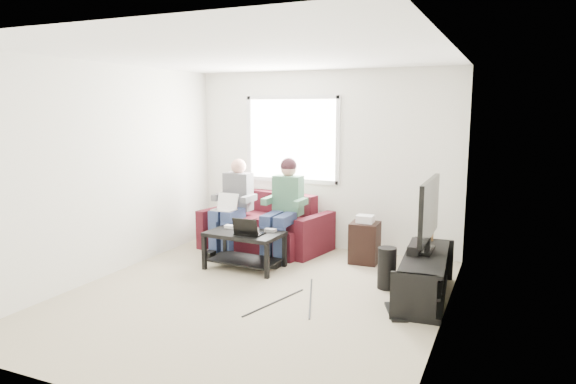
{
  "coord_description": "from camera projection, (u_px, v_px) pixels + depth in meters",
  "views": [
    {
      "loc": [
        2.54,
        -4.82,
        2.05
      ],
      "look_at": [
        0.15,
        0.6,
        1.09
      ],
      "focal_mm": 32.0,
      "sensor_mm": 36.0,
      "label": 1
    }
  ],
  "objects": [
    {
      "name": "floor",
      "position": [
        254.0,
        296.0,
        5.69
      ],
      "size": [
        4.5,
        4.5,
        0.0
      ],
      "primitive_type": "plane",
      "color": "#BBB291",
      "rests_on": "ground"
    },
    {
      "name": "ceiling",
      "position": [
        251.0,
        55.0,
        5.27
      ],
      "size": [
        4.5,
        4.5,
        0.0
      ],
      "primitive_type": "plane",
      "rotation": [
        3.14,
        0.0,
        0.0
      ],
      "color": "white",
      "rests_on": "wall_back"
    },
    {
      "name": "wall_back",
      "position": [
        324.0,
        161.0,
        7.52
      ],
      "size": [
        4.5,
        0.0,
        4.5
      ],
      "primitive_type": "plane",
      "rotation": [
        1.57,
        0.0,
        0.0
      ],
      "color": "silver",
      "rests_on": "floor"
    },
    {
      "name": "wall_front",
      "position": [
        97.0,
        222.0,
        3.45
      ],
      "size": [
        4.5,
        0.0,
        4.5
      ],
      "primitive_type": "plane",
      "rotation": [
        -1.57,
        0.0,
        0.0
      ],
      "color": "silver",
      "rests_on": "floor"
    },
    {
      "name": "wall_left",
      "position": [
        108.0,
        171.0,
        6.28
      ],
      "size": [
        0.0,
        4.5,
        4.5
      ],
      "primitive_type": "plane",
      "rotation": [
        1.57,
        0.0,
        1.57
      ],
      "color": "silver",
      "rests_on": "floor"
    },
    {
      "name": "wall_right",
      "position": [
        446.0,
        192.0,
        4.69
      ],
      "size": [
        0.0,
        4.5,
        4.5
      ],
      "primitive_type": "plane",
      "rotation": [
        1.57,
        0.0,
        -1.57
      ],
      "color": "silver",
      "rests_on": "floor"
    },
    {
      "name": "window",
      "position": [
        292.0,
        139.0,
        7.65
      ],
      "size": [
        1.48,
        0.04,
        1.28
      ],
      "color": "white",
      "rests_on": "wall_back"
    },
    {
      "name": "sofa",
      "position": [
        267.0,
        228.0,
        7.57
      ],
      "size": [
        1.89,
        1.09,
        0.81
      ],
      "color": "#45111C",
      "rests_on": "floor"
    },
    {
      "name": "person_left",
      "position": [
        233.0,
        202.0,
        7.4
      ],
      "size": [
        0.4,
        0.7,
        1.33
      ],
      "color": "navy",
      "rests_on": "sofa"
    },
    {
      "name": "person_right",
      "position": [
        284.0,
        201.0,
        7.09
      ],
      "size": [
        0.4,
        0.71,
        1.38
      ],
      "color": "navy",
      "rests_on": "sofa"
    },
    {
      "name": "laptop_silver",
      "position": [
        225.0,
        206.0,
        7.19
      ],
      "size": [
        0.37,
        0.3,
        0.24
      ],
      "primitive_type": null,
      "rotation": [
        0.0,
        0.0,
        -0.27
      ],
      "color": "silver",
      "rests_on": "person_left"
    },
    {
      "name": "coffee_table",
      "position": [
        245.0,
        241.0,
        6.63
      ],
      "size": [
        0.99,
        0.64,
        0.48
      ],
      "color": "black",
      "rests_on": "floor"
    },
    {
      "name": "laptop_black",
      "position": [
        250.0,
        225.0,
        6.47
      ],
      "size": [
        0.35,
        0.25,
        0.24
      ],
      "primitive_type": null,
      "rotation": [
        0.0,
        0.0,
        -0.04
      ],
      "color": "black",
      "rests_on": "coffee_table"
    },
    {
      "name": "controller_a",
      "position": [
        230.0,
        227.0,
        6.83
      ],
      "size": [
        0.14,
        0.09,
        0.04
      ],
      "primitive_type": "cube",
      "rotation": [
        0.0,
        0.0,
        -0.01
      ],
      "color": "silver",
      "rests_on": "coffee_table"
    },
    {
      "name": "controller_b",
      "position": [
        244.0,
        227.0,
        6.81
      ],
      "size": [
        0.14,
        0.09,
        0.04
      ],
      "primitive_type": "cube",
      "rotation": [
        0.0,
        0.0,
        -0.01
      ],
      "color": "black",
      "rests_on": "coffee_table"
    },
    {
      "name": "controller_c",
      "position": [
        270.0,
        230.0,
        6.63
      ],
      "size": [
        0.14,
        0.09,
        0.04
      ],
      "primitive_type": "cube",
      "rotation": [
        0.0,
        0.0,
        0.0
      ],
      "color": "gray",
      "rests_on": "coffee_table"
    },
    {
      "name": "tv_stand",
      "position": [
        425.0,
        278.0,
        5.61
      ],
      "size": [
        0.55,
        1.5,
        0.49
      ],
      "color": "black",
      "rests_on": "floor"
    },
    {
      "name": "tv",
      "position": [
        429.0,
        211.0,
        5.58
      ],
      "size": [
        0.12,
        1.1,
        0.81
      ],
      "color": "black",
      "rests_on": "tv_stand"
    },
    {
      "name": "soundbar",
      "position": [
        416.0,
        246.0,
        5.69
      ],
      "size": [
        0.12,
        0.5,
        0.1
      ],
      "primitive_type": "cube",
      "color": "black",
      "rests_on": "tv_stand"
    },
    {
      "name": "drink_cup",
      "position": [
        430.0,
        236.0,
        6.14
      ],
      "size": [
        0.08,
        0.08,
        0.12
      ],
      "primitive_type": "cylinder",
      "color": "#AD7B4A",
      "rests_on": "tv_stand"
    },
    {
      "name": "console_white",
      "position": [
        419.0,
        283.0,
        5.23
      ],
      "size": [
        0.3,
        0.22,
        0.06
      ],
      "primitive_type": "cube",
      "color": "silver",
      "rests_on": "tv_stand"
    },
    {
      "name": "console_grey",
      "position": [
        429.0,
        264.0,
        5.86
      ],
      "size": [
        0.34,
        0.26,
        0.08
      ],
      "primitive_type": "cube",
      "color": "gray",
      "rests_on": "tv_stand"
    },
    {
      "name": "console_black",
      "position": [
        424.0,
        273.0,
        5.55
      ],
      "size": [
        0.38,
        0.3,
        0.07
      ],
      "primitive_type": "cube",
      "color": "black",
      "rests_on": "tv_stand"
    },
    {
      "name": "subwoofer",
      "position": [
        387.0,
        268.0,
        5.89
      ],
      "size": [
        0.21,
        0.21,
        0.48
      ],
      "primitive_type": "cylinder",
      "color": "black",
      "rests_on": "floor"
    },
    {
      "name": "keyboard_floor",
      "position": [
        396.0,
        312.0,
        5.21
      ],
      "size": [
        0.33,
        0.51,
        0.03
      ],
      "primitive_type": "cube",
      "rotation": [
        0.0,
        0.0,
        0.38
      ],
      "color": "black",
      "rests_on": "floor"
    },
    {
      "name": "end_table",
      "position": [
        365.0,
        241.0,
        6.88
      ],
      "size": [
        0.37,
        0.37,
        0.65
      ],
      "color": "black",
      "rests_on": "floor"
    }
  ]
}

